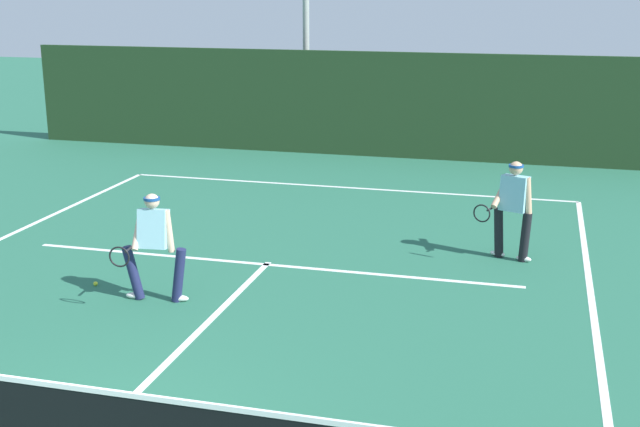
% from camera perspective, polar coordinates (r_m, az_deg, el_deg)
% --- Properties ---
extents(court_line_baseline_far, '(10.01, 0.10, 0.01)m').
position_cam_1_polar(court_line_baseline_far, '(18.50, 1.68, 1.81)').
color(court_line_baseline_far, white).
rests_on(court_line_baseline_far, ground_plane).
extents(court_line_service, '(8.16, 0.10, 0.01)m').
position_cam_1_polar(court_line_service, '(13.44, -3.71, -3.51)').
color(court_line_service, white).
rests_on(court_line_service, ground_plane).
extents(court_line_centre, '(0.10, 6.40, 0.01)m').
position_cam_1_polar(court_line_centre, '(10.77, -8.99, -8.64)').
color(court_line_centre, white).
rests_on(court_line_centre, ground_plane).
extents(player_near, '(0.97, 0.84, 1.57)m').
position_cam_1_polar(player_near, '(11.90, -11.36, -1.99)').
color(player_near, '#1E234C').
rests_on(player_near, ground_plane).
extents(player_far, '(0.97, 0.89, 1.64)m').
position_cam_1_polar(player_far, '(13.79, 13.12, 0.51)').
color(player_far, black).
rests_on(player_far, ground_plane).
extents(tennis_ball, '(0.07, 0.07, 0.07)m').
position_cam_1_polar(tennis_ball, '(12.93, -15.16, -4.67)').
color(tennis_ball, '#D1E033').
rests_on(tennis_ball, ground_plane).
extents(back_fence_windscreen, '(19.42, 0.12, 2.72)m').
position_cam_1_polar(back_fence_windscreen, '(21.72, 3.92, 7.46)').
color(back_fence_windscreen, '#203B1F').
rests_on(back_fence_windscreen, ground_plane).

